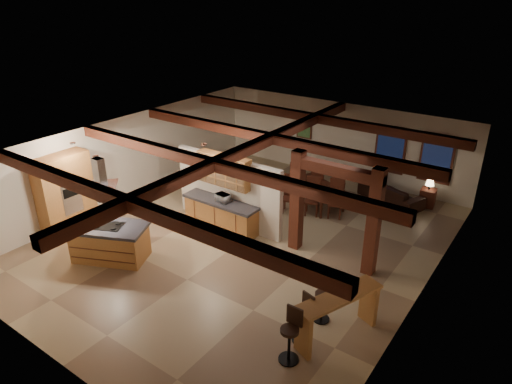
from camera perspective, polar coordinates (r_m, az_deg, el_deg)
ground at (r=13.47m, az=-1.33°, el=-5.92°), size 12.00×12.00×0.00m
room_walls at (r=12.67m, az=-1.41°, el=1.04°), size 12.00×12.00×12.00m
ceiling_beams at (r=12.31m, az=-1.46°, el=5.23°), size 10.00×12.00×0.28m
timber_posts at (r=11.90m, az=9.76°, el=-1.03°), size 2.50×0.30×2.90m
partition_wall at (r=13.87m, az=-3.47°, el=0.08°), size 3.80×0.18×2.20m
pantry_cabinet at (r=14.56m, az=-22.72°, el=-0.23°), size 0.67×1.60×2.40m
back_counter at (r=13.87m, az=-4.40°, el=-2.81°), size 2.50×0.66×0.94m
upper_display_cabinet at (r=13.44m, az=-4.05°, el=2.73°), size 1.80×0.36×0.95m
range_hood at (r=12.39m, az=-18.53°, el=-0.85°), size 1.10×1.10×1.40m
back_windows at (r=16.66m, az=18.99°, el=4.51°), size 2.70×0.07×1.70m
framed_art at (r=18.17m, az=6.06°, el=7.98°), size 0.65×0.05×0.85m
recessed_cans at (r=12.66m, az=-16.11°, el=5.33°), size 3.16×2.46×0.03m
kitchen_island at (r=12.96m, az=-17.78°, el=-5.95°), size 2.29×1.83×1.01m
dining_table at (r=15.49m, az=7.34°, el=-0.39°), size 2.31×1.87×0.71m
sofa at (r=16.27m, az=16.50°, el=-0.09°), size 2.41×1.60×0.66m
microwave at (r=13.55m, az=-4.16°, el=-0.73°), size 0.47×0.35×0.24m
bar_counter at (r=9.86m, az=10.25°, el=-14.23°), size 1.21×2.06×1.06m
side_table at (r=16.36m, az=20.65°, el=-0.66°), size 0.54×0.54×0.61m
table_lamp at (r=16.15m, az=20.93°, el=1.07°), size 0.28×0.28×0.33m
bar_stool_a at (r=9.33m, az=4.35°, el=-17.40°), size 0.41×0.41×1.18m
bar_stool_b at (r=9.78m, az=5.94°, el=-15.43°), size 0.40×0.42×1.11m
bar_stool_c at (r=10.36m, az=8.45°, el=-13.04°), size 0.39×0.40×1.09m
dining_chairs at (r=15.37m, az=7.40°, el=0.58°), size 2.49×2.49×1.26m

